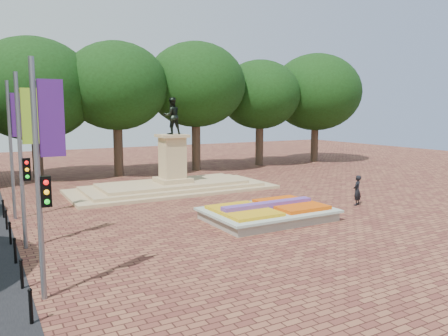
% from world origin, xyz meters
% --- Properties ---
extents(ground, '(90.00, 90.00, 0.00)m').
position_xyz_m(ground, '(0.00, 0.00, 0.00)').
color(ground, brown).
rests_on(ground, ground).
extents(flower_bed, '(6.30, 4.30, 0.91)m').
position_xyz_m(flower_bed, '(1.03, -2.00, 0.38)').
color(flower_bed, gray).
rests_on(flower_bed, ground).
extents(monument, '(14.00, 6.00, 6.40)m').
position_xyz_m(monument, '(0.00, 8.00, 0.88)').
color(monument, tan).
rests_on(monument, ground).
extents(tree_row_back, '(44.80, 8.80, 10.43)m').
position_xyz_m(tree_row_back, '(2.33, 18.00, 6.67)').
color(tree_row_back, '#392B1F').
rests_on(tree_row_back, ground).
extents(banner_poles, '(0.88, 11.17, 7.00)m').
position_xyz_m(banner_poles, '(-10.08, -1.31, 3.88)').
color(banner_poles, slate).
rests_on(banner_poles, ground).
extents(bollard_row, '(0.12, 13.12, 0.98)m').
position_xyz_m(bollard_row, '(-10.70, -1.50, 0.53)').
color(bollard_row, black).
rests_on(bollard_row, ground).
extents(pedestrian, '(0.77, 0.66, 1.77)m').
position_xyz_m(pedestrian, '(7.52, -1.76, 0.89)').
color(pedestrian, black).
rests_on(pedestrian, ground).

